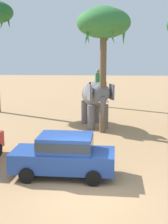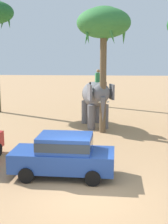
% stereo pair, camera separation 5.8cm
% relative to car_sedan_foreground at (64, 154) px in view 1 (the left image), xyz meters
% --- Properties ---
extents(ground_plane, '(120.00, 120.00, 0.00)m').
position_rel_car_sedan_foreground_xyz_m(ground_plane, '(0.94, -1.69, -0.93)').
color(ground_plane, tan).
extents(car_sedan_foreground, '(4.16, 2.00, 1.70)m').
position_rel_car_sedan_foreground_xyz_m(car_sedan_foreground, '(0.00, 0.00, 0.00)').
color(car_sedan_foreground, '#23479E').
rests_on(car_sedan_foreground, ground).
extents(elephant_with_mahout, '(2.49, 4.02, 3.88)m').
position_rel_car_sedan_foreground_xyz_m(elephant_with_mahout, '(1.00, 8.70, 1.06)').
color(elephant_with_mahout, slate).
rests_on(elephant_with_mahout, ground).
extents(palm_tree_behind_elephant, '(3.20, 3.20, 8.98)m').
position_rel_car_sedan_foreground_xyz_m(palm_tree_behind_elephant, '(1.45, 16.69, 6.85)').
color(palm_tree_behind_elephant, brown).
rests_on(palm_tree_behind_elephant, ground).
extents(palm_tree_near_hut, '(3.20, 3.20, 7.55)m').
position_rel_car_sedan_foreground_xyz_m(palm_tree_near_hut, '(1.50, 7.15, 5.52)').
color(palm_tree_near_hut, brown).
rests_on(palm_tree_near_hut, ground).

